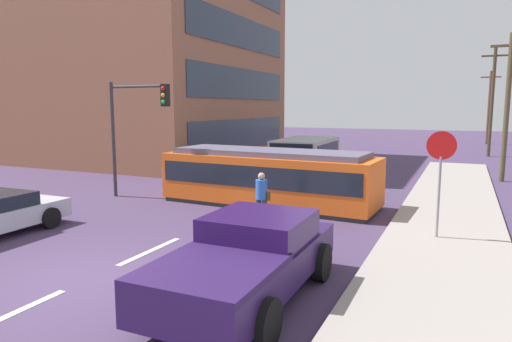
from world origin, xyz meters
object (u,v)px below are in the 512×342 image
pedestrian_crossing (262,196)px  utility_pole_mid (507,105)px  traffic_light_mast (135,117)px  stop_sign (441,162)px  streetcar_tram (269,176)px  pickup_truck_parked (249,258)px  city_bus (306,154)px  utility_pole_distant (489,106)px  utility_pole_far (492,100)px  parked_sedan_mid (200,168)px

pedestrian_crossing → utility_pole_mid: (7.32, 12.67, 2.80)m
traffic_light_mast → stop_sign: bearing=-6.8°
streetcar_tram → pickup_truck_parked: size_ratio=1.63×
streetcar_tram → pedestrian_crossing: bearing=-70.9°
streetcar_tram → utility_pole_mid: (8.34, 9.72, 2.67)m
traffic_light_mast → city_bus: bearing=66.7°
traffic_light_mast → utility_pole_distant: (13.79, 35.95, 0.46)m
utility_pole_far → pickup_truck_parked: bearing=-99.9°
city_bus → parked_sedan_mid: (-4.22, -4.14, -0.48)m
pedestrian_crossing → utility_pole_far: (7.20, 25.22, 3.19)m
pedestrian_crossing → traffic_light_mast: 6.93m
pickup_truck_parked → traffic_light_mast: 10.95m
streetcar_tram → pedestrian_crossing: streetcar_tram is taller
city_bus → traffic_light_mast: bearing=-113.3°
streetcar_tram → utility_pole_mid: size_ratio=1.14×
streetcar_tram → utility_pole_distant: 35.95m
streetcar_tram → traffic_light_mast: size_ratio=1.76×
traffic_light_mast → utility_pole_far: 27.01m
pedestrian_crossing → utility_pole_distant: utility_pole_distant is taller
traffic_light_mast → utility_pole_distant: size_ratio=0.65×
streetcar_tram → city_bus: bearing=98.9°
pickup_truck_parked → utility_pole_distant: utility_pole_distant is taller
utility_pole_far → city_bus: bearing=-123.9°
pedestrian_crossing → utility_pole_far: 26.42m
traffic_light_mast → utility_pole_far: utility_pole_far is taller
city_bus → traffic_light_mast: 10.28m
pedestrian_crossing → pickup_truck_parked: 5.35m
city_bus → pedestrian_crossing: (2.30, -11.06, -0.16)m
city_bus → utility_pole_far: size_ratio=0.64×
streetcar_tram → stop_sign: bearing=-22.3°
streetcar_tram → utility_pole_distant: bearing=76.2°
pickup_truck_parked → utility_pole_mid: 18.68m
pickup_truck_parked → utility_pole_far: bearing=80.1°
pedestrian_crossing → traffic_light_mast: size_ratio=0.36×
parked_sedan_mid → stop_sign: 13.28m
stop_sign → utility_pole_mid: 12.50m
parked_sedan_mid → utility_pole_mid: (13.83, 5.76, 3.12)m
pedestrian_crossing → stop_sign: stop_sign is taller
city_bus → pickup_truck_parked: size_ratio=1.01×
city_bus → utility_pole_far: 17.32m
utility_pole_distant → streetcar_tram: bearing=-103.8°
pedestrian_crossing → utility_pole_far: size_ratio=0.21×
parked_sedan_mid → stop_sign: size_ratio=1.40×
pickup_truck_parked → stop_sign: size_ratio=1.74×
pedestrian_crossing → streetcar_tram: bearing=109.1°
utility_pole_mid → utility_pole_distant: (0.20, 25.10, -0.01)m
pickup_truck_parked → city_bus: bearing=104.8°
utility_pole_mid → utility_pole_distant: bearing=89.5°
streetcar_tram → parked_sedan_mid: 6.79m
parked_sedan_mid → utility_pole_far: bearing=53.1°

